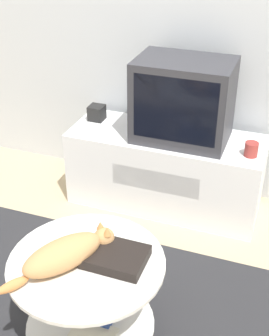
% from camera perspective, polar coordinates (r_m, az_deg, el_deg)
% --- Properties ---
extents(ground_plane, '(12.00, 12.00, 0.00)m').
position_cam_1_polar(ground_plane, '(2.40, -5.92, -19.28)').
color(ground_plane, tan).
extents(rug, '(1.98, 1.44, 0.02)m').
position_cam_1_polar(rug, '(2.39, -5.93, -19.13)').
color(rug, '#28282B').
rests_on(rug, ground_plane).
extents(tv_stand, '(1.24, 0.46, 0.51)m').
position_cam_1_polar(tv_stand, '(3.07, 3.79, -0.25)').
color(tv_stand, white).
rests_on(tv_stand, ground_plane).
extents(tv, '(0.57, 0.39, 0.50)m').
position_cam_1_polar(tv, '(2.82, 5.95, 8.18)').
color(tv, '#333338').
rests_on(tv, tv_stand).
extents(speaker, '(0.10, 0.10, 0.10)m').
position_cam_1_polar(speaker, '(3.14, -4.63, 6.73)').
color(speaker, black).
rests_on(speaker, tv_stand).
extents(mug, '(0.08, 0.08, 0.08)m').
position_cam_1_polar(mug, '(2.77, 14.05, 2.22)').
color(mug, '#99332D').
rests_on(mug, tv_stand).
extents(coffee_table, '(0.66, 0.66, 0.49)m').
position_cam_1_polar(coffee_table, '(2.13, -5.59, -15.00)').
color(coffee_table, '#B2B2B7').
rests_on(coffee_table, rug).
extents(dvd_box, '(0.25, 0.19, 0.05)m').
position_cam_1_polar(dvd_box, '(1.97, -2.27, -10.73)').
color(dvd_box, black).
rests_on(dvd_box, coffee_table).
extents(cat, '(0.33, 0.47, 0.12)m').
position_cam_1_polar(cat, '(1.95, -8.32, -10.25)').
color(cat, tan).
rests_on(cat, coffee_table).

